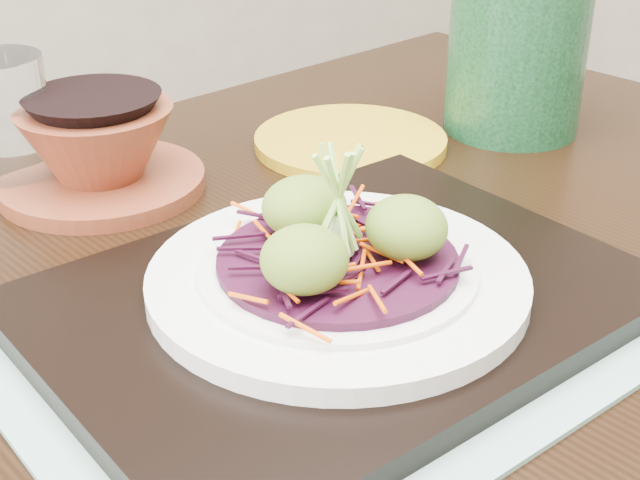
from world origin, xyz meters
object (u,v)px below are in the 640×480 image
serving_tray (337,300)px  green_jar (517,53)px  dining_table (311,411)px  water_glass (3,122)px  white_plate (338,278)px  terracotta_bowl_set (99,153)px  yellow_plate (350,141)px

serving_tray → green_jar: 0.38m
dining_table → water_glass: water_glass is taller
serving_tray → water_glass: (-0.11, 0.32, 0.04)m
white_plate → green_jar: (0.33, 0.19, 0.05)m
terracotta_bowl_set → dining_table: bearing=-77.6°
dining_table → water_glass: bearing=101.2°
dining_table → white_plate: bearing=-95.7°
serving_tray → white_plate: 0.02m
white_plate → green_jar: green_jar is taller
serving_tray → green_jar: bearing=24.1°
yellow_plate → green_jar: green_jar is taller
serving_tray → water_glass: water_glass is taller
white_plate → serving_tray: bearing=45.0°
dining_table → yellow_plate: size_ratio=7.16×
water_glass → green_jar: green_jar is taller
serving_tray → white_plate: (-0.00, -0.00, 0.02)m
white_plate → terracotta_bowl_set: terracotta_bowl_set is taller
dining_table → green_jar: green_jar is taller
white_plate → dining_table: bearing=94.1°
green_jar → white_plate: bearing=-150.2°
serving_tray → green_jar: green_jar is taller
terracotta_bowl_set → white_plate: bearing=-78.5°
white_plate → yellow_plate: 0.29m
dining_table → serving_tray: serving_tray is taller
yellow_plate → green_jar: (0.16, -0.04, 0.07)m
dining_table → terracotta_bowl_set: (-0.05, 0.24, 0.13)m
terracotta_bowl_set → green_jar: bearing=-11.7°
serving_tray → terracotta_bowl_set: bearing=95.8°
dining_table → white_plate: 0.13m
dining_table → water_glass: (-0.11, 0.29, 0.15)m
serving_tray → terracotta_bowl_set: (-0.05, 0.27, 0.02)m
serving_tray → yellow_plate: 0.29m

